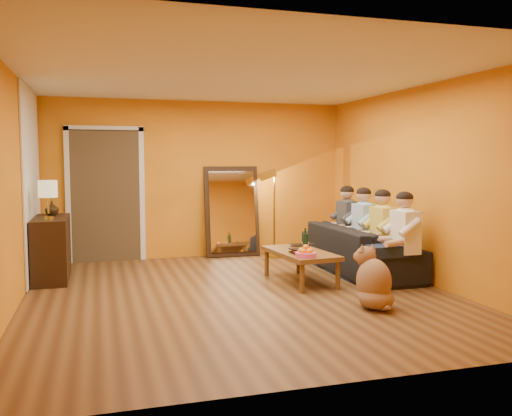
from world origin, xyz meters
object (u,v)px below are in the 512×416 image
object	(u,v)px
wine_bottle	(305,240)
coffee_table	(300,267)
table_lamp	(48,200)
floor_lamp	(274,215)
person_far_right	(348,225)
vase	(52,208)
mirror_frame	(232,211)
dog	(374,277)
laptop	(303,245)
sofa	(359,249)
sideboard	(52,248)
tumbler	(305,246)
person_mid_right	(364,229)
person_far_left	(405,240)
person_mid_left	(383,234)

from	to	relation	value
wine_bottle	coffee_table	bearing A→B (deg)	135.00
table_lamp	floor_lamp	xyz separation A→B (m)	(3.43, 1.04, -0.39)
person_far_right	vase	size ratio (longest dim) A/B	6.18
mirror_frame	vase	distance (m)	2.92
person_far_right	vase	bearing A→B (deg)	175.53
table_lamp	dog	xyz separation A→B (m)	(3.50, -2.23, -0.76)
mirror_frame	wine_bottle	distance (m)	2.31
floor_lamp	vase	distance (m)	3.47
laptop	mirror_frame	bearing A→B (deg)	106.51
vase	dog	bearing A→B (deg)	-38.44
floor_lamp	wine_bottle	world-z (taller)	floor_lamp
person_far_right	vase	xyz separation A→B (m)	(-4.37, 0.34, 0.34)
sofa	table_lamp	bearing A→B (deg)	84.05
mirror_frame	coffee_table	world-z (taller)	mirror_frame
sideboard	floor_lamp	distance (m)	3.52
sideboard	dog	distance (m)	4.32
table_lamp	laptop	size ratio (longest dim) A/B	1.43
sofa	vase	bearing A→B (deg)	76.83
mirror_frame	sofa	world-z (taller)	mirror_frame
coffee_table	tumbler	bearing A→B (deg)	39.30
person_mid_right	sofa	bearing A→B (deg)	-142.43
laptop	vase	xyz separation A→B (m)	(-3.36, 1.03, 0.51)
vase	sofa	bearing A→B (deg)	-13.17
floor_lamp	vase	xyz separation A→B (m)	(-3.43, -0.49, 0.23)
person_far_left	vase	bearing A→B (deg)	155.50
person_mid_right	wine_bottle	bearing A→B (deg)	-154.91
laptop	coffee_table	bearing A→B (deg)	-117.79
person_far_left	laptop	distance (m)	1.41
person_mid_left	tumbler	bearing A→B (deg)	170.12
table_lamp	tumbler	distance (m)	3.43
vase	mirror_frame	bearing A→B (deg)	16.57
floor_lamp	dog	xyz separation A→B (m)	(0.07, -3.27, -0.37)
coffee_table	laptop	xyz separation A→B (m)	(0.18, 0.35, 0.22)
mirror_frame	sideboard	world-z (taller)	mirror_frame
dog	person_far_left	xyz separation A→B (m)	(0.87, 0.79, 0.26)
person_mid_left	laptop	world-z (taller)	person_mid_left
dog	tumbler	distance (m)	1.54
sofa	laptop	world-z (taller)	sofa
vase	floor_lamp	bearing A→B (deg)	8.10
sofa	laptop	size ratio (longest dim) A/B	6.44
sofa	person_mid_left	world-z (taller)	person_mid_left
dog	vase	bearing A→B (deg)	156.00
coffee_table	laptop	distance (m)	0.45
mirror_frame	person_far_left	size ratio (longest dim) A/B	1.25
dog	tumbler	bearing A→B (deg)	112.01
sideboard	person_far_left	xyz separation A→B (m)	(4.37, -1.74, 0.18)
laptop	person_mid_left	bearing A→B (deg)	-22.98
vase	wine_bottle	bearing A→B (deg)	-23.81
coffee_table	person_far_right	size ratio (longest dim) A/B	1.00
sideboard	person_far_left	bearing A→B (deg)	-21.73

